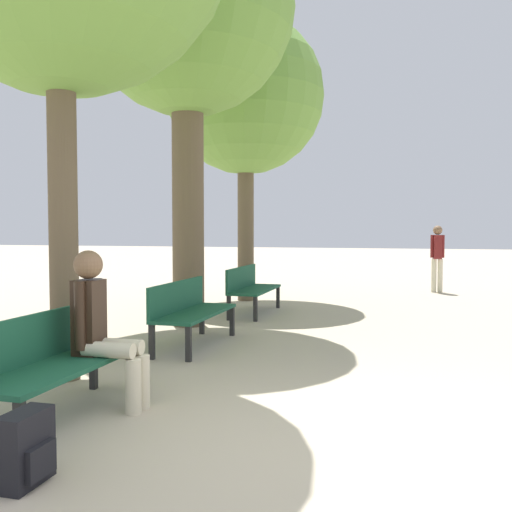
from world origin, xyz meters
TOP-DOWN VIEW (x-y plane):
  - ground_plane at (0.00, 0.00)m, footprint 80.00×80.00m
  - bench_row_0 at (-2.08, 0.29)m, footprint 0.54×1.72m
  - bench_row_1 at (-2.08, 3.17)m, footprint 0.54×1.72m
  - bench_row_2 at (-2.08, 6.05)m, footprint 0.54×1.72m
  - tree_row_1 at (-2.67, 4.63)m, footprint 3.30×3.30m
  - tree_row_2 at (-2.67, 7.82)m, footprint 3.24×3.24m
  - person_seated at (-1.84, 0.62)m, footprint 0.63×0.36m
  - backpack at (-1.51, -0.79)m, footprint 0.21×0.35m
  - pedestrian_near at (1.27, 10.41)m, footprint 0.32×0.24m

SIDE VIEW (x-z plane):
  - ground_plane at x=0.00m, z-range 0.00..0.00m
  - backpack at x=-1.51m, z-range 0.00..0.43m
  - bench_row_0 at x=-2.08m, z-range 0.07..0.90m
  - bench_row_1 at x=-2.08m, z-range 0.07..0.90m
  - bench_row_2 at x=-2.08m, z-range 0.07..0.90m
  - person_seated at x=-1.84m, z-range 0.04..1.36m
  - pedestrian_near at x=1.27m, z-range 0.11..1.69m
  - tree_row_2 at x=-2.67m, z-range 1.29..7.16m
  - tree_row_1 at x=-2.67m, z-range 1.54..8.07m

